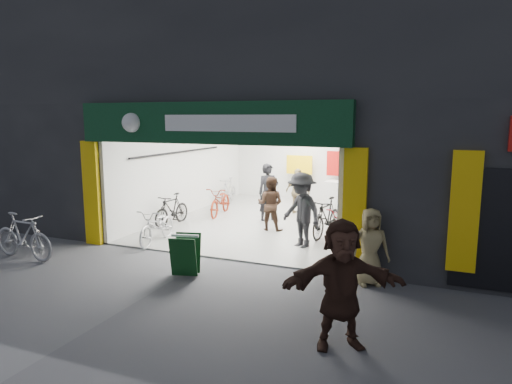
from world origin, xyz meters
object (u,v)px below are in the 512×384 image
Objects in this scene: bike_right_front at (327,218)px; parked_bike at (23,236)px; bike_left_front at (157,226)px; sandwich_board at (186,254)px; pedestrian_near at (370,247)px.

bike_right_front is 0.99× the size of parked_bike.
bike_left_front is 3.04m from parked_bike.
bike_right_front reaches higher than bike_left_front.
sandwich_board is at bearing -80.23° from parked_bike.
pedestrian_near reaches higher than bike_left_front.
bike_left_front is 0.98× the size of parked_bike.
parked_bike reaches higher than bike_right_front.
bike_left_front is 2.63m from sandwich_board.
pedestrian_near is 1.80× the size of sandwich_board.
parked_bike reaches higher than sandwich_board.
sandwich_board is (1.91, -1.81, -0.00)m from bike_left_front.
parked_bike reaches higher than bike_left_front.
sandwich_board is at bearing -50.28° from bike_left_front.
bike_left_front is at bearing 121.58° from sandwich_board.
bike_right_front is at bearing 49.80° from sandwich_board.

